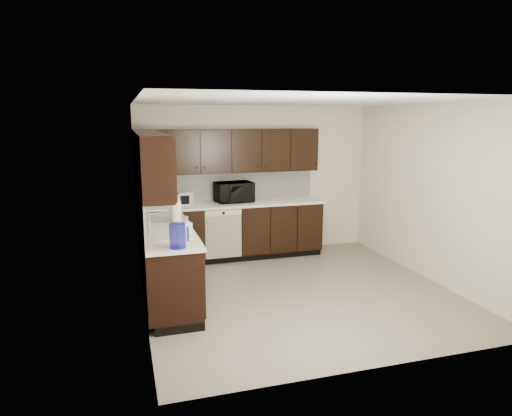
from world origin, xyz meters
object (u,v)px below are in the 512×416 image
Objects in this scene: microwave at (234,192)px; storage_bin at (162,214)px; blue_pitcher at (178,236)px; toaster_oven at (180,199)px; sink at (169,237)px.

microwave is 1.41× the size of storage_bin.
toaster_oven is at bearing 82.09° from blue_pitcher.
microwave is 2.24× the size of blue_pitcher.
blue_pitcher is at bearing -88.33° from storage_bin.
storage_bin is at bearing 91.11° from sink.
toaster_oven is at bearing 69.73° from storage_bin.
sink is 0.71m from blue_pitcher.
storage_bin is at bearing -145.97° from microwave.
blue_pitcher is at bearing -121.67° from microwave.
blue_pitcher is (0.04, -1.42, 0.05)m from storage_bin.
storage_bin is at bearing 91.43° from blue_pitcher.
sink is 2.17m from microwave.
sink is 1.96× the size of storage_bin.
microwave is 1.62m from storage_bin.
sink is at bearing -130.46° from microwave.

